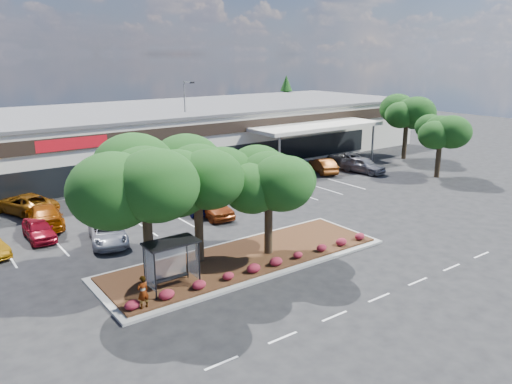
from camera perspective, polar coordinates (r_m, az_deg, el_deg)
ground at (r=28.94m, az=6.73°, el=-9.38°), size 160.00×160.00×0.00m
retail_store at (r=56.72m, az=-17.10°, el=5.71°), size 80.40×25.20×6.25m
landscape_island at (r=30.58m, az=-1.18°, el=-7.61°), size 18.00×6.00×0.26m
lane_markings at (r=36.59m, az=-4.58°, el=-3.90°), size 33.12×20.06×0.01m
shrub_row at (r=28.87m, az=1.23°, el=-8.22°), size 17.00×0.80×0.50m
bus_shelter at (r=26.33m, az=-9.79°, el=-6.62°), size 2.75×1.55×2.59m
island_tree_west at (r=26.84m, az=-12.42°, el=-2.03°), size 7.20×7.20×7.89m
island_tree_mid at (r=29.00m, az=-6.64°, el=-1.04°), size 6.60×6.60×7.32m
island_tree_east at (r=30.03m, az=1.45°, el=-1.17°), size 5.80×5.80×6.50m
tree_east_near at (r=53.54m, az=20.24°, el=5.00°), size 5.60×5.60×6.51m
tree_east_far at (r=62.07m, az=16.77°, el=7.13°), size 6.40×6.40×7.62m
conifer_north_east at (r=82.16m, az=3.45°, el=10.13°), size 3.96×3.96×9.00m
person_waiting at (r=24.99m, az=-12.80°, el=-11.08°), size 0.67×0.50×1.68m
light_pole at (r=53.99m, az=-7.93°, el=6.88°), size 1.43×0.50×9.47m
car_1 at (r=36.82m, az=-23.59°, el=-3.91°), size 1.77×4.19×1.42m
car_2 at (r=34.57m, az=-16.56°, el=-4.51°), size 3.38×5.30×1.36m
car_3 at (r=39.92m, az=-6.97°, el=-1.10°), size 2.61×4.95×1.61m
car_4 at (r=38.61m, az=-4.98°, el=-1.58°), size 2.50×5.05×1.65m
car_5 at (r=44.17m, az=3.16°, el=0.61°), size 3.02×5.14×1.60m
car_7 at (r=46.17m, az=4.06°, el=1.18°), size 1.99×4.47×1.49m
car_8 at (r=53.88m, az=12.11°, el=3.05°), size 2.71×5.17×1.68m
car_9 at (r=43.18m, az=-24.92°, el=-1.20°), size 4.57×6.28×1.59m
car_10 at (r=39.24m, az=-23.05°, el=-2.49°), size 3.19×6.12×1.69m
car_11 at (r=43.14m, az=-14.84°, el=-0.18°), size 4.08×6.36×1.72m
car_12 at (r=44.39m, az=-13.09°, el=0.24°), size 1.69×4.63×1.52m
car_13 at (r=49.26m, az=-4.21°, el=2.20°), size 4.53×6.19×1.67m
car_14 at (r=50.51m, az=-0.84°, el=2.50°), size 3.91×6.05×1.55m
car_15 at (r=52.16m, az=0.03°, el=2.83°), size 2.57×4.36×1.39m
car_16 at (r=53.15m, az=7.68°, el=3.02°), size 3.31×4.99×1.55m
car_17 at (r=56.89m, az=10.29°, el=3.72°), size 3.54×5.93×1.54m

